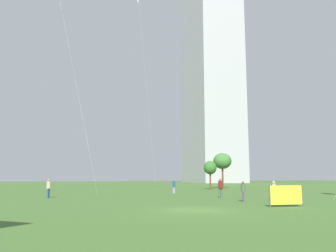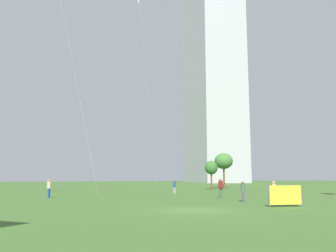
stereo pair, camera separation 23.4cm
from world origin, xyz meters
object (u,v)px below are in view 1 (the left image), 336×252
Objects in this scene: park_tree_0 at (210,168)px; park_tree_1 at (222,161)px; person_standing_1 at (243,190)px; person_standing_2 at (220,186)px; person_standing_0 at (49,187)px; person_standing_5 at (174,185)px; person_standing_3 at (274,189)px; distant_highrise_0 at (210,48)px; event_banner at (286,195)px.

park_tree_1 reaches higher than park_tree_0.
person_standing_2 is (0.72, 4.86, 0.14)m from person_standing_1.
person_standing_0 reaches higher than person_standing_1.
person_standing_0 is 34.92m from park_tree_1.
person_standing_5 is (-0.41, 10.49, -0.14)m from person_standing_2.
person_standing_0 reaches higher than person_standing_3.
distant_highrise_0 is 41.50× the size of event_banner.
park_tree_0 reaches higher than event_banner.
person_standing_1 is 0.87× the size of person_standing_2.
person_standing_1 is 5.30m from event_banner.
person_standing_2 is 1.14× the size of person_standing_3.
park_tree_0 is at bearing 76.66° from person_standing_2.
person_standing_5 is 13.38m from park_tree_0.
person_standing_3 is 0.36× the size of park_tree_0.
person_standing_3 is at bearing 115.53° from person_standing_1.
person_standing_2 is 10.50m from person_standing_5.
person_standing_2 is 5.58m from person_standing_3.
person_standing_0 is 0.97× the size of person_standing_2.
person_standing_2 is at bearing -111.80° from distant_highrise_0.
person_standing_1 is at bearing -86.23° from person_standing_2.
distant_highrise_0 reaches higher than park_tree_1.
distant_highrise_0 is at bearing 74.23° from person_standing_2.
person_standing_2 reaches higher than person_standing_3.
park_tree_1 is at bearing 44.98° from park_tree_0.
person_standing_2 reaches higher than person_standing_0.
person_standing_3 is 0.02× the size of distant_highrise_0.
distant_highrise_0 is 111.32m from event_banner.
distant_highrise_0 is at bearing -5.03° from person_standing_0.
person_standing_3 is (1.96, -5.22, -0.13)m from person_standing_2.
person_standing_0 reaches higher than person_standing_5.
person_standing_0 is 0.40× the size of park_tree_0.
park_tree_0 reaches higher than person_standing_0.
person_standing_0 is 1.12× the size of person_standing_1.
person_standing_3 reaches higher than person_standing_1.
person_standing_5 is 0.26× the size of park_tree_1.
park_tree_0 is 31.37m from event_banner.
person_standing_1 is at bearing -112.41° from park_tree_0.
person_standing_2 is 1.15× the size of person_standing_5.
person_standing_1 and person_standing_5 have the same top height.
park_tree_1 is at bearing 50.16° from person_standing_3.
person_standing_1 is at bearing -117.25° from park_tree_1.
person_standing_1 is 33.27m from park_tree_1.
park_tree_1 reaches higher than person_standing_5.
person_standing_5 is 0.02× the size of distant_highrise_0.
person_standing_5 is 0.67× the size of event_banner.
distant_highrise_0 is at bearing -173.82° from person_standing_1.
person_standing_1 is 4.91m from person_standing_2.
park_tree_0 is 0.73× the size of park_tree_1.
event_banner is at bearing 118.24° from person_standing_5.
person_standing_5 is 20.65m from event_banner.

